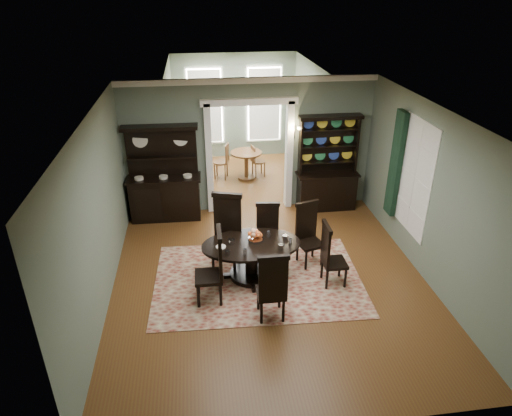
# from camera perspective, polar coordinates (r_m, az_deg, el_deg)

# --- Properties ---
(room) EXTENTS (5.51, 6.01, 3.01)m
(room) POSITION_cam_1_polar(r_m,az_deg,el_deg) (7.43, 1.91, 0.88)
(room) COLOR brown
(room) RESTS_ON ground
(parlor) EXTENTS (3.51, 3.50, 3.01)m
(parlor) POSITION_cam_1_polar(r_m,az_deg,el_deg) (12.57, -2.26, 11.54)
(parlor) COLOR brown
(parlor) RESTS_ON ground
(doorway_trim) EXTENTS (2.08, 0.25, 2.57)m
(doorway_trim) POSITION_cam_1_polar(r_m,az_deg,el_deg) (10.13, -0.84, 8.36)
(doorway_trim) COLOR white
(doorway_trim) RESTS_ON floor
(right_window) EXTENTS (0.15, 1.47, 2.12)m
(right_window) POSITION_cam_1_polar(r_m,az_deg,el_deg) (8.99, 18.19, 4.42)
(right_window) COLOR white
(right_window) RESTS_ON wall_right
(wall_sconce) EXTENTS (0.27, 0.21, 0.21)m
(wall_sconce) POSITION_cam_1_polar(r_m,az_deg,el_deg) (10.05, 4.72, 9.76)
(wall_sconce) COLOR #BB8632
(wall_sconce) RESTS_ON back_wall_right
(rug) EXTENTS (3.76, 2.64, 0.01)m
(rug) POSITION_cam_1_polar(r_m,az_deg,el_deg) (8.26, 0.25, -8.86)
(rug) COLOR maroon
(rug) RESTS_ON floor
(dining_table) EXTENTS (1.76, 1.65, 0.69)m
(dining_table) POSITION_cam_1_polar(r_m,az_deg,el_deg) (8.08, -0.59, -5.74)
(dining_table) COLOR black
(dining_table) RESTS_ON rug
(centerpiece) EXTENTS (1.35, 0.87, 0.22)m
(centerpiece) POSITION_cam_1_polar(r_m,az_deg,el_deg) (8.02, -0.03, -3.71)
(centerpiece) COLOR silver
(centerpiece) RESTS_ON dining_table
(chair_far_left) EXTENTS (0.65, 0.63, 1.43)m
(chair_far_left) POSITION_cam_1_polar(r_m,az_deg,el_deg) (8.29, -3.68, -2.66)
(chair_far_left) COLOR black
(chair_far_left) RESTS_ON rug
(chair_far_mid) EXTENTS (0.48, 0.46, 1.17)m
(chair_far_mid) POSITION_cam_1_polar(r_m,az_deg,el_deg) (8.49, 1.47, -2.93)
(chair_far_mid) COLOR black
(chair_far_mid) RESTS_ON rug
(chair_far_right) EXTENTS (0.55, 0.53, 1.21)m
(chair_far_right) POSITION_cam_1_polar(r_m,az_deg,el_deg) (8.49, 6.52, -2.91)
(chair_far_right) COLOR black
(chair_far_right) RESTS_ON rug
(chair_end_left) EXTENTS (0.47, 0.51, 1.31)m
(chair_end_left) POSITION_cam_1_polar(r_m,az_deg,el_deg) (7.44, -5.16, -7.09)
(chair_end_left) COLOR black
(chair_end_left) RESTS_ON rug
(chair_end_right) EXTENTS (0.41, 0.45, 1.18)m
(chair_end_right) POSITION_cam_1_polar(r_m,az_deg,el_deg) (7.92, 9.19, -5.61)
(chair_end_right) COLOR black
(chair_end_right) RESTS_ON rug
(chair_near) EXTENTS (0.48, 0.44, 1.25)m
(chair_near) POSITION_cam_1_polar(r_m,az_deg,el_deg) (7.01, 2.04, -9.70)
(chair_near) COLOR black
(chair_near) RESTS_ON rug
(sideboard) EXTENTS (1.60, 0.60, 2.10)m
(sideboard) POSITION_cam_1_polar(r_m,az_deg,el_deg) (10.18, -11.35, 2.57)
(sideboard) COLOR black
(sideboard) RESTS_ON floor
(welsh_dresser) EXTENTS (1.40, 0.52, 2.19)m
(welsh_dresser) POSITION_cam_1_polar(r_m,az_deg,el_deg) (10.54, 8.85, 4.00)
(welsh_dresser) COLOR black
(welsh_dresser) RESTS_ON floor
(parlor_table) EXTENTS (0.82, 0.82, 0.76)m
(parlor_table) POSITION_cam_1_polar(r_m,az_deg,el_deg) (12.09, -1.22, 5.84)
(parlor_table) COLOR #563018
(parlor_table) RESTS_ON parlor_floor
(parlor_chair_left) EXTENTS (0.44, 0.43, 0.96)m
(parlor_chair_left) POSITION_cam_1_polar(r_m,az_deg,el_deg) (12.16, -4.12, 5.98)
(parlor_chair_left) COLOR #563018
(parlor_chair_left) RESTS_ON parlor_floor
(parlor_chair_right) EXTENTS (0.39, 0.38, 0.86)m
(parlor_chair_right) POSITION_cam_1_polar(r_m,az_deg,el_deg) (12.28, 0.06, 6.02)
(parlor_chair_right) COLOR #563018
(parlor_chair_right) RESTS_ON parlor_floor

